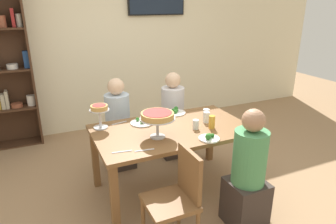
{
  "coord_description": "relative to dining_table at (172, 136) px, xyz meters",
  "views": [
    {
      "loc": [
        -1.25,
        -2.66,
        1.99
      ],
      "look_at": [
        0.0,
        0.1,
        0.89
      ],
      "focal_mm": 32.48,
      "sensor_mm": 36.0,
      "label": 1
    }
  ],
  "objects": [
    {
      "name": "water_glass_clear_spare",
      "position": [
        0.42,
        0.0,
        0.15
      ],
      "size": [
        0.07,
        0.07,
        0.12
      ],
      "primitive_type": "cylinder",
      "color": "white",
      "rests_on": "dining_table"
    },
    {
      "name": "salad_plate_far_diner",
      "position": [
        0.23,
        0.4,
        0.1
      ],
      "size": [
        0.26,
        0.26,
        0.07
      ],
      "color": "white",
      "rests_on": "dining_table"
    },
    {
      "name": "deep_dish_pizza_stand",
      "position": [
        -0.22,
        -0.14,
        0.3
      ],
      "size": [
        0.35,
        0.35,
        0.26
      ],
      "color": "silver",
      "rests_on": "dining_table"
    },
    {
      "name": "cutlery_knife_far",
      "position": [
        -0.44,
        -0.35,
        0.09
      ],
      "size": [
        0.18,
        0.04,
        0.0
      ],
      "primitive_type": "cube",
      "rotation": [
        0.0,
        0.0,
        -0.12
      ],
      "color": "silver",
      "rests_on": "dining_table"
    },
    {
      "name": "ground_plane",
      "position": [
        0.0,
        0.0,
        -0.65
      ],
      "size": [
        12.0,
        12.0,
        0.0
      ],
      "primitive_type": "plane",
      "color": "#9E7A56"
    },
    {
      "name": "salad_plate_spare",
      "position": [
        0.21,
        -0.39,
        0.11
      ],
      "size": [
        0.2,
        0.2,
        0.07
      ],
      "color": "white",
      "rests_on": "dining_table"
    },
    {
      "name": "rear_partition",
      "position": [
        0.0,
        2.2,
        0.75
      ],
      "size": [
        8.0,
        0.12,
        2.8
      ],
      "primitive_type": "cube",
      "color": "beige",
      "rests_on": "ground_plane"
    },
    {
      "name": "personal_pizza_stand",
      "position": [
        -0.68,
        0.32,
        0.28
      ],
      "size": [
        0.21,
        0.21,
        0.25
      ],
      "color": "silver",
      "rests_on": "dining_table"
    },
    {
      "name": "cutlery_fork_far",
      "position": [
        -0.63,
        -0.3,
        0.09
      ],
      "size": [
        0.18,
        0.04,
        0.0
      ],
      "primitive_type": "cube",
      "rotation": [
        0.0,
        0.0,
        -0.14
      ],
      "color": "silver",
      "rests_on": "dining_table"
    },
    {
      "name": "water_glass_clear_near",
      "position": [
        0.49,
        0.12,
        0.14
      ],
      "size": [
        0.07,
        0.07,
        0.1
      ],
      "primitive_type": "cylinder",
      "color": "white",
      "rests_on": "dining_table"
    },
    {
      "name": "cutlery_knife_near",
      "position": [
        0.7,
        -0.35,
        0.09
      ],
      "size": [
        0.18,
        0.07,
        0.0
      ],
      "primitive_type": "cube",
      "rotation": [
        0.0,
        0.0,
        -0.33
      ],
      "color": "silver",
      "rests_on": "dining_table"
    },
    {
      "name": "dining_table",
      "position": [
        0.0,
        0.0,
        0.0
      ],
      "size": [
        1.62,
        0.95,
        0.74
      ],
      "color": "brown",
      "rests_on": "ground_plane"
    },
    {
      "name": "chair_near_left",
      "position": [
        -0.3,
        -0.75,
        -0.17
      ],
      "size": [
        0.4,
        0.4,
        0.87
      ],
      "rotation": [
        0.0,
        0.0,
        1.57
      ],
      "color": "brown",
      "rests_on": "ground_plane"
    },
    {
      "name": "diner_far_right",
      "position": [
        0.37,
        0.76,
        -0.16
      ],
      "size": [
        0.34,
        0.34,
        1.15
      ],
      "rotation": [
        0.0,
        0.0,
        -1.57
      ],
      "color": "#382D28",
      "rests_on": "ground_plane"
    },
    {
      "name": "diner_near_right",
      "position": [
        0.39,
        -0.79,
        -0.16
      ],
      "size": [
        0.34,
        0.34,
        1.15
      ],
      "rotation": [
        0.0,
        0.0,
        1.57
      ],
      "color": "#382D28",
      "rests_on": "ground_plane"
    },
    {
      "name": "salad_plate_near_diner",
      "position": [
        -0.24,
        0.26,
        0.1
      ],
      "size": [
        0.26,
        0.26,
        0.06
      ],
      "color": "white",
      "rests_on": "dining_table"
    },
    {
      "name": "cutlery_fork_near",
      "position": [
        -0.46,
        0.37,
        0.09
      ],
      "size": [
        0.18,
        0.05,
        0.0
      ],
      "primitive_type": "cube",
      "rotation": [
        0.0,
        0.0,
        3.36
      ],
      "color": "silver",
      "rests_on": "dining_table"
    },
    {
      "name": "diner_far_left",
      "position": [
        -0.38,
        0.75,
        -0.16
      ],
      "size": [
        0.34,
        0.34,
        1.15
      ],
      "rotation": [
        0.0,
        0.0,
        -1.57
      ],
      "color": "#382D28",
      "rests_on": "ground_plane"
    },
    {
      "name": "water_glass_clear_far",
      "position": [
        0.22,
        -0.11,
        0.14
      ],
      "size": [
        0.06,
        0.06,
        0.1
      ],
      "primitive_type": "cylinder",
      "color": "white",
      "rests_on": "dining_table"
    },
    {
      "name": "beer_glass_amber_tall",
      "position": [
        0.38,
        -0.16,
        0.16
      ],
      "size": [
        0.07,
        0.07,
        0.14
      ],
      "primitive_type": "cylinder",
      "color": "gold",
      "rests_on": "dining_table"
    }
  ]
}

